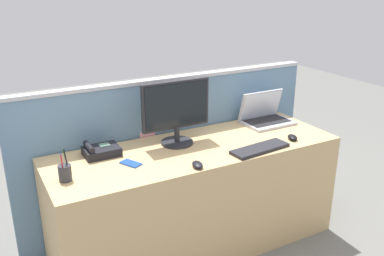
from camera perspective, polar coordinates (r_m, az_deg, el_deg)
The scene contains 11 objects.
ground_plane at distance 3.14m, azimuth 0.45°, elevation -15.28°, with size 10.00×10.00×0.00m, color slate.
desk at distance 2.94m, azimuth 0.47°, elevation -9.35°, with size 1.95×0.66×0.75m, color tan.
cubicle_divider at distance 3.15m, azimuth -2.81°, elevation -3.22°, with size 2.28×0.08×1.14m.
desktop_monitor at distance 2.77m, azimuth -2.16°, elevation 2.46°, with size 0.48×0.22×0.43m.
laptop at distance 3.27m, azimuth 9.83°, elevation 1.72°, with size 0.37×0.26×0.24m.
desk_phone at distance 2.71m, azimuth -12.27°, elevation -3.02°, with size 0.22×0.17×0.09m.
keyboard_main at distance 2.76m, azimuth 9.17°, elevation -2.77°, with size 0.41×0.13×0.02m, color #232328.
computer_mouse_right_hand at distance 2.98m, azimuth 13.43°, elevation -1.24°, with size 0.06×0.10×0.03m, color black.
computer_mouse_left_hand at distance 2.49m, azimuth 0.75°, elevation -4.98°, with size 0.06×0.10×0.03m, color black.
pen_cup at distance 2.43m, azimuth -16.80°, elevation -5.77°, with size 0.07×0.07×0.18m.
cell_phone_blue_case at distance 2.56m, azimuth -8.28°, elevation -4.76°, with size 0.07×0.13×0.01m, color blue.
Camera 1 is at (-1.25, -2.24, 1.82)m, focal length 39.44 mm.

